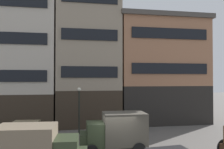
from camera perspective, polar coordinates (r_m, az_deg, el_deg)
name	(u,v)px	position (r m, az deg, el deg)	size (l,w,h in m)	color
building_far_left	(19,39)	(25.35, -22.64, 8.25)	(8.01, 5.73, 17.87)	#33281E
building_center_left	(88,54)	(24.57, -6.09, 5.32)	(7.02, 5.73, 15.18)	#33281E
building_center_right	(160,69)	(26.29, 12.26, 1.33)	(10.27, 5.73, 11.92)	black
delivery_truck_near	(116,131)	(15.32, 0.94, -14.17)	(4.36, 2.14, 2.62)	#2D3823
sedan_light	(24,135)	(17.63, -21.63, -14.05)	(3.82, 2.10, 1.83)	#7A6B4C
pedestrian_officer	(142,121)	(21.16, 7.55, -11.74)	(0.47, 0.47, 1.79)	black
streetlamp_curbside	(79,104)	(20.18, -8.38, -7.41)	(0.32, 0.32, 4.12)	black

